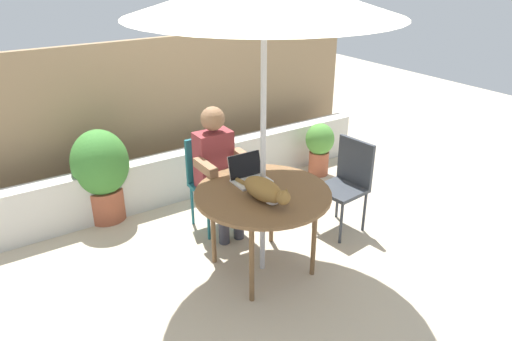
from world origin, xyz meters
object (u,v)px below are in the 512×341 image
at_px(chair_occupied, 210,175).
at_px(cat, 265,191).
at_px(chair_empty, 348,178).
at_px(potted_plant_by_chair, 320,146).
at_px(patio_table, 263,198).
at_px(person_seated, 218,165).
at_px(potted_plant_near_fence, 101,171).
at_px(laptop, 248,173).

xyz_separation_m(chair_occupied, cat, (-0.06, -1.03, 0.29)).
distance_m(chair_empty, potted_plant_by_chair, 1.25).
xyz_separation_m(patio_table, potted_plant_by_chair, (1.64, 1.22, -0.31)).
distance_m(patio_table, cat, 0.20).
relative_size(person_seated, potted_plant_near_fence, 1.30).
bearing_deg(laptop, cat, -102.77).
bearing_deg(chair_empty, potted_plant_near_fence, 142.87).
xyz_separation_m(chair_occupied, person_seated, (0.00, -0.16, 0.17)).
height_order(chair_empty, laptop, laptop).
bearing_deg(laptop, person_seated, 92.60).
height_order(patio_table, cat, cat).
relative_size(patio_table, chair_empty, 1.23).
xyz_separation_m(cat, potted_plant_by_chair, (1.71, 1.34, -0.45)).
relative_size(person_seated, cat, 1.89).
height_order(chair_empty, person_seated, person_seated).
distance_m(person_seated, potted_plant_by_chair, 1.74).
distance_m(chair_empty, potted_plant_near_fence, 2.40).
bearing_deg(chair_occupied, person_seated, -90.00).
bearing_deg(chair_empty, chair_occupied, 143.58).
xyz_separation_m(person_seated, potted_plant_near_fence, (-0.85, 0.82, -0.16)).
bearing_deg(chair_empty, laptop, 172.85).
bearing_deg(cat, chair_empty, 12.67).
distance_m(patio_table, potted_plant_by_chair, 2.07).
distance_m(chair_occupied, potted_plant_by_chair, 1.68).
bearing_deg(person_seated, patio_table, -90.00).
bearing_deg(person_seated, potted_plant_near_fence, 135.98).
height_order(person_seated, laptop, person_seated).
relative_size(patio_table, potted_plant_near_fence, 1.16).
bearing_deg(potted_plant_near_fence, potted_plant_by_chair, -8.12).
bearing_deg(potted_plant_near_fence, patio_table, -61.50).
height_order(cat, potted_plant_near_fence, potted_plant_near_fence).
relative_size(chair_occupied, potted_plant_near_fence, 0.94).
height_order(patio_table, potted_plant_by_chair, patio_table).
relative_size(chair_occupied, chair_empty, 1.00).
height_order(chair_occupied, cat, cat).
bearing_deg(patio_table, potted_plant_by_chair, 36.48).
bearing_deg(laptop, patio_table, -95.02).
height_order(potted_plant_near_fence, potted_plant_by_chair, potted_plant_near_fence).
bearing_deg(chair_occupied, potted_plant_by_chair, 10.70).
xyz_separation_m(cat, potted_plant_near_fence, (-0.79, 1.70, -0.28)).
relative_size(cat, potted_plant_near_fence, 0.69).
xyz_separation_m(chair_empty, potted_plant_near_fence, (-1.91, 1.45, 0.01)).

